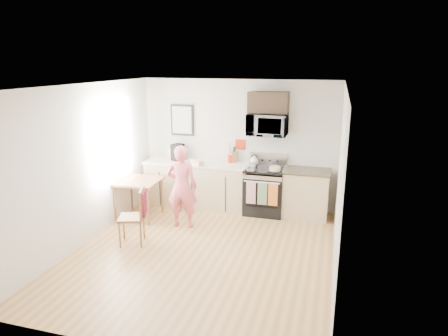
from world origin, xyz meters
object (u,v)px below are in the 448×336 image
(range, at_px, (265,192))
(microwave, at_px, (267,125))
(chair, at_px, (139,209))
(cake, at_px, (275,169))
(dining_table, at_px, (139,184))
(person, at_px, (182,187))

(range, distance_m, microwave, 1.33)
(chair, bearing_deg, cake, 23.58)
(chair, height_order, cake, cake)
(cake, bearing_deg, chair, -137.71)
(range, distance_m, dining_table, 2.46)
(range, xyz_separation_m, dining_table, (-2.28, -0.89, 0.23))
(person, distance_m, dining_table, 0.98)
(cake, bearing_deg, microwave, 127.40)
(range, height_order, dining_table, range)
(person, relative_size, dining_table, 1.90)
(person, relative_size, chair, 1.61)
(microwave, distance_m, person, 2.03)
(range, xyz_separation_m, person, (-1.32, -1.07, 0.32))
(range, height_order, chair, range)
(dining_table, bearing_deg, cake, 16.14)
(microwave, distance_m, cake, 0.87)
(cake, bearing_deg, range, 140.85)
(microwave, relative_size, dining_table, 0.95)
(microwave, bearing_deg, dining_table, -156.36)
(dining_table, bearing_deg, chair, -62.14)
(dining_table, xyz_separation_m, chair, (0.55, -1.04, -0.06))
(chair, xyz_separation_m, cake, (1.94, 1.76, 0.36))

